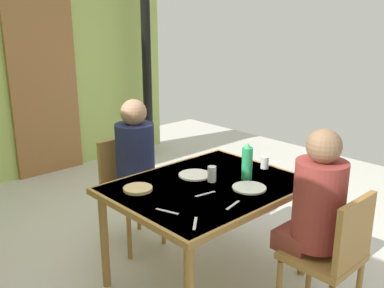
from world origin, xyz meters
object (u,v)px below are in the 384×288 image
at_px(person_near_diner, 317,201).
at_px(person_far_diner, 136,155).
at_px(dining_table, 207,194).
at_px(chair_far_diner, 128,185).
at_px(water_bottle_green_near, 247,162).
at_px(chair_near_diner, 334,254).

distance_m(person_near_diner, person_far_diner, 1.44).
bearing_deg(dining_table, chair_far_diner, 94.45).
bearing_deg(water_bottle_green_near, person_near_diner, -97.93).
bearing_deg(person_near_diner, chair_far_diner, 99.35).
height_order(dining_table, chair_far_diner, chair_far_diner).
bearing_deg(dining_table, person_far_diner, 95.30).
bearing_deg(chair_far_diner, water_bottle_green_near, 109.52).
height_order(chair_near_diner, water_bottle_green_near, water_bottle_green_near).
bearing_deg(water_bottle_green_near, person_far_diner, 112.45).
distance_m(dining_table, chair_near_diner, 0.88).
xyz_separation_m(person_near_diner, water_bottle_green_near, (0.08, 0.60, 0.07)).
bearing_deg(person_near_diner, water_bottle_green_near, 82.07).
height_order(chair_far_diner, water_bottle_green_near, water_bottle_green_near).
relative_size(dining_table, chair_near_diner, 1.45).
bearing_deg(chair_far_diner, chair_near_diner, 98.61).
bearing_deg(water_bottle_green_near, chair_near_diner, -96.47).
xyz_separation_m(chair_far_diner, person_near_diner, (0.26, -1.56, 0.28)).
relative_size(dining_table, water_bottle_green_near, 4.87).
relative_size(chair_far_diner, water_bottle_green_near, 3.36).
bearing_deg(person_near_diner, person_far_diner, 100.23).
distance_m(dining_table, water_bottle_green_near, 0.35).
bearing_deg(chair_far_diner, person_near_diner, 99.35).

